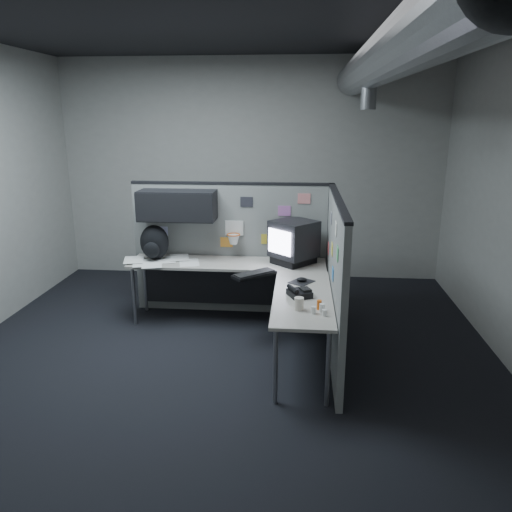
# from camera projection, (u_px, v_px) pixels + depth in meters

# --- Properties ---
(room) EXTENTS (5.62, 5.62, 3.22)m
(room) POSITION_uv_depth(u_px,v_px,m) (282.00, 150.00, 4.49)
(room) COLOR black
(room) RESTS_ON ground
(partition_back) EXTENTS (2.44, 0.42, 1.63)m
(partition_back) POSITION_uv_depth(u_px,v_px,m) (217.00, 235.00, 6.04)
(partition_back) COLOR slate
(partition_back) RESTS_ON ground
(partition_right) EXTENTS (0.07, 2.23, 1.63)m
(partition_right) POSITION_uv_depth(u_px,v_px,m) (335.00, 278.00, 5.00)
(partition_right) COLOR slate
(partition_right) RESTS_ON ground
(desk) EXTENTS (2.31, 2.11, 0.73)m
(desk) POSITION_uv_depth(u_px,v_px,m) (246.00, 280.00, 5.60)
(desk) COLOR #A39D93
(desk) RESTS_ON ground
(monitor) EXTENTS (0.62, 0.62, 0.50)m
(monitor) POSITION_uv_depth(u_px,v_px,m) (294.00, 242.00, 5.75)
(monitor) COLOR black
(monitor) RESTS_ON desk
(keyboard) EXTENTS (0.48, 0.45, 0.04)m
(keyboard) POSITION_uv_depth(u_px,v_px,m) (254.00, 274.00, 5.35)
(keyboard) COLOR black
(keyboard) RESTS_ON desk
(mouse) EXTENTS (0.29, 0.30, 0.05)m
(mouse) POSITION_uv_depth(u_px,v_px,m) (302.00, 280.00, 5.16)
(mouse) COLOR black
(mouse) RESTS_ON desk
(phone) EXTENTS (0.26, 0.27, 0.10)m
(phone) POSITION_uv_depth(u_px,v_px,m) (299.00, 293.00, 4.75)
(phone) COLOR black
(phone) RESTS_ON desk
(bottles) EXTENTS (0.14, 0.19, 0.09)m
(bottles) POSITION_uv_depth(u_px,v_px,m) (320.00, 308.00, 4.37)
(bottles) COLOR silver
(bottles) RESTS_ON desk
(cup) EXTENTS (0.11, 0.11, 0.11)m
(cup) POSITION_uv_depth(u_px,v_px,m) (299.00, 304.00, 4.41)
(cup) COLOR beige
(cup) RESTS_ON desk
(papers) EXTENTS (0.96, 0.69, 0.02)m
(papers) POSITION_uv_depth(u_px,v_px,m) (161.00, 261.00, 5.87)
(papers) COLOR white
(papers) RESTS_ON desk
(backpack) EXTENTS (0.40, 0.39, 0.42)m
(backpack) POSITION_uv_depth(u_px,v_px,m) (154.00, 243.00, 5.90)
(backpack) COLOR black
(backpack) RESTS_ON desk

